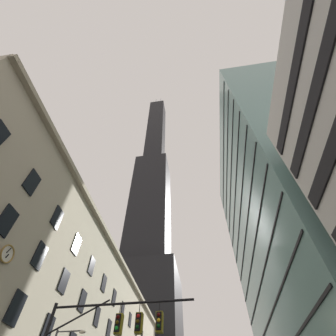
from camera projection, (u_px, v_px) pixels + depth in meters
name	position (u px, v px, depth m)	size (l,w,h in m)	color
dark_skyscraper	(149.00, 231.00, 109.60)	(26.47, 26.47, 218.10)	black
glass_office_midrise	(293.00, 224.00, 37.56)	(15.32, 35.93, 49.25)	gray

